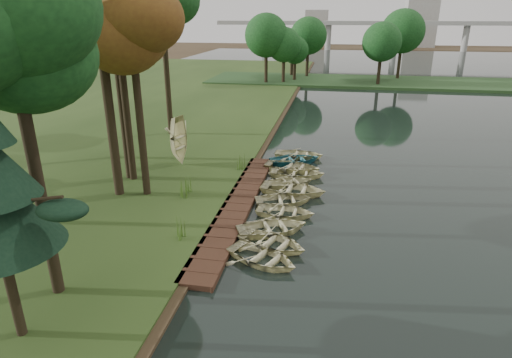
% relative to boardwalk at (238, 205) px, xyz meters
% --- Properties ---
extents(ground, '(300.00, 300.00, 0.00)m').
position_rel_boardwalk_xyz_m(ground, '(1.60, 0.00, -0.15)').
color(ground, '#3D2F1D').
extents(boardwalk, '(1.60, 16.00, 0.30)m').
position_rel_boardwalk_xyz_m(boardwalk, '(0.00, 0.00, 0.00)').
color(boardwalk, '#3B2316').
rests_on(boardwalk, ground).
extents(peninsula, '(50.00, 14.00, 0.45)m').
position_rel_boardwalk_xyz_m(peninsula, '(9.60, 50.00, 0.08)').
color(peninsula, '#23411C').
rests_on(peninsula, ground).
extents(far_trees, '(45.60, 5.60, 8.80)m').
position_rel_boardwalk_xyz_m(far_trees, '(6.27, 50.00, 6.28)').
color(far_trees, black).
rests_on(far_trees, peninsula).
extents(bridge, '(95.90, 4.00, 8.60)m').
position_rel_boardwalk_xyz_m(bridge, '(13.91, 120.00, 6.93)').
color(bridge, '#A5A5A0').
rests_on(bridge, ground).
extents(building_a, '(10.00, 8.00, 18.00)m').
position_rel_boardwalk_xyz_m(building_a, '(31.60, 140.00, 8.85)').
color(building_a, '#A5A5A0').
rests_on(building_a, ground).
extents(building_b, '(8.00, 8.00, 12.00)m').
position_rel_boardwalk_xyz_m(building_b, '(-3.40, 145.00, 5.85)').
color(building_b, '#A5A5A0').
rests_on(building_b, ground).
extents(rowboat_0, '(4.00, 3.54, 0.69)m').
position_rel_boardwalk_xyz_m(rowboat_0, '(2.32, -5.50, 0.24)').
color(rowboat_0, beige).
rests_on(rowboat_0, water).
extents(rowboat_1, '(3.96, 3.41, 0.69)m').
position_rel_boardwalk_xyz_m(rowboat_1, '(2.56, -4.15, 0.24)').
color(rowboat_1, beige).
rests_on(rowboat_1, water).
extents(rowboat_2, '(4.27, 3.78, 0.73)m').
position_rel_boardwalk_xyz_m(rowboat_2, '(2.36, -2.74, 0.27)').
color(rowboat_2, beige).
rests_on(rowboat_2, water).
extents(rowboat_3, '(3.24, 2.40, 0.65)m').
position_rel_boardwalk_xyz_m(rowboat_3, '(2.75, -0.73, 0.22)').
color(rowboat_3, beige).
rests_on(rowboat_3, water).
extents(rowboat_4, '(3.82, 3.21, 0.68)m').
position_rel_boardwalk_xyz_m(rowboat_4, '(2.49, 0.84, 0.24)').
color(rowboat_4, beige).
rests_on(rowboat_4, water).
extents(rowboat_5, '(4.19, 3.20, 0.81)m').
position_rel_boardwalk_xyz_m(rowboat_5, '(2.85, 2.34, 0.31)').
color(rowboat_5, beige).
rests_on(rowboat_5, water).
extents(rowboat_6, '(3.77, 3.33, 0.65)m').
position_rel_boardwalk_xyz_m(rowboat_6, '(2.47, 3.64, 0.22)').
color(rowboat_6, beige).
rests_on(rowboat_6, water).
extents(rowboat_7, '(3.64, 2.64, 0.74)m').
position_rel_boardwalk_xyz_m(rowboat_7, '(2.84, 5.32, 0.27)').
color(rowboat_7, beige).
rests_on(rowboat_7, water).
extents(rowboat_8, '(4.24, 3.33, 0.80)m').
position_rel_boardwalk_xyz_m(rowboat_8, '(2.38, 6.44, 0.30)').
color(rowboat_8, beige).
rests_on(rowboat_8, water).
extents(rowboat_9, '(4.41, 3.88, 0.76)m').
position_rel_boardwalk_xyz_m(rowboat_9, '(2.40, 8.10, 0.28)').
color(rowboat_9, teal).
rests_on(rowboat_9, water).
extents(rowboat_10, '(3.68, 2.67, 0.75)m').
position_rel_boardwalk_xyz_m(rowboat_10, '(2.58, 9.40, 0.27)').
color(rowboat_10, beige).
rests_on(rowboat_10, water).
extents(stored_rowboat, '(3.94, 3.21, 0.71)m').
position_rel_boardwalk_xyz_m(stored_rowboat, '(-5.43, 5.71, 0.51)').
color(stored_rowboat, beige).
rests_on(stored_rowboat, bank).
extents(tree_0, '(5.22, 5.22, 11.77)m').
position_rel_boardwalk_xyz_m(tree_0, '(-4.94, -9.26, 9.63)').
color(tree_0, black).
rests_on(tree_0, bank).
extents(tree_2, '(3.92, 3.92, 10.55)m').
position_rel_boardwalk_xyz_m(tree_2, '(-5.58, 0.33, 8.90)').
color(tree_2, black).
rests_on(tree_2, bank).
extents(tree_3, '(4.63, 4.63, 11.67)m').
position_rel_boardwalk_xyz_m(tree_3, '(-7.46, 2.47, 9.75)').
color(tree_3, black).
rests_on(tree_3, bank).
extents(tree_4, '(3.74, 3.74, 10.24)m').
position_rel_boardwalk_xyz_m(tree_4, '(-7.81, 2.65, 8.66)').
color(tree_4, black).
rests_on(tree_4, bank).
extents(tree_6, '(5.02, 5.02, 13.26)m').
position_rel_boardwalk_xyz_m(tree_6, '(-9.22, 13.69, 11.16)').
color(tree_6, black).
rests_on(tree_6, bank).
extents(reeds_0, '(0.60, 0.60, 1.03)m').
position_rel_boardwalk_xyz_m(reeds_0, '(-1.77, -4.54, 0.66)').
color(reeds_0, '#3F661E').
rests_on(reeds_0, bank).
extents(reeds_1, '(0.60, 0.60, 1.10)m').
position_rel_boardwalk_xyz_m(reeds_1, '(-3.29, 0.21, 0.70)').
color(reeds_1, '#3F661E').
rests_on(reeds_1, bank).
extents(reeds_2, '(0.60, 0.60, 1.00)m').
position_rel_boardwalk_xyz_m(reeds_2, '(-3.21, 0.98, 0.65)').
color(reeds_2, '#3F661E').
rests_on(reeds_2, bank).
extents(reeds_3, '(0.60, 0.60, 1.03)m').
position_rel_boardwalk_xyz_m(reeds_3, '(-1.00, 5.54, 0.67)').
color(reeds_3, '#3F661E').
rests_on(reeds_3, bank).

